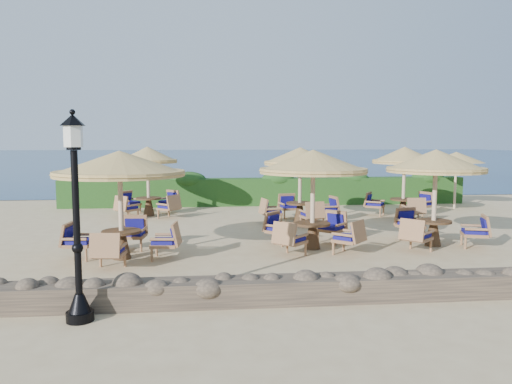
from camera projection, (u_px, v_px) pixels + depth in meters
name	position (u px, v px, depth m)	size (l,w,h in m)	color
ground	(296.00, 235.00, 15.27)	(120.00, 120.00, 0.00)	tan
sea	(221.00, 157.00, 84.51)	(160.00, 160.00, 0.00)	#0B2449
hedge	(267.00, 192.00, 22.33)	(18.00, 0.90, 1.20)	#183C13
stone_wall	(358.00, 288.00, 9.11)	(15.00, 0.65, 0.44)	brown
lamp_post	(77.00, 226.00, 7.89)	(0.44, 0.44, 3.31)	black
extra_parasol	(456.00, 157.00, 20.99)	(2.30, 2.30, 2.41)	#CCB28F
cafe_set_0	(120.00, 181.00, 12.05)	(3.18, 3.18, 2.65)	#CCB28F
cafe_set_1	(313.00, 180.00, 13.18)	(2.89, 2.89, 2.65)	#CCB28F
cafe_set_2	(435.00, 178.00, 13.57)	(2.77, 2.77, 2.65)	#CCB28F
cafe_set_3	(148.00, 173.00, 19.00)	(2.57, 2.57, 2.65)	#CCB28F
cafe_set_4	(300.00, 173.00, 17.48)	(2.88, 2.88, 2.65)	#CCB28F
cafe_set_5	(404.00, 170.00, 18.63)	(2.77, 2.61, 2.65)	#CCB28F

